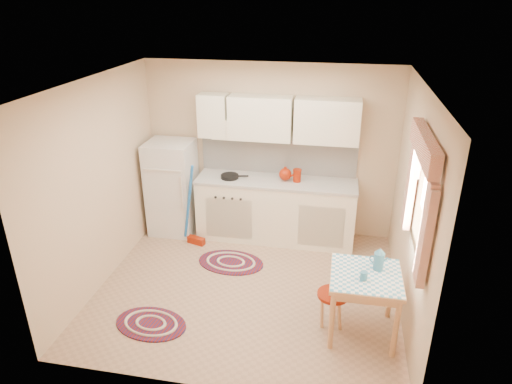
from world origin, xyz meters
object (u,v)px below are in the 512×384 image
(fridge, at_px, (172,188))
(stool, at_px, (332,309))
(base_cabinets, at_px, (276,211))
(table, at_px, (363,304))

(fridge, bearing_deg, stool, -35.95)
(fridge, bearing_deg, base_cabinets, 1.86)
(fridge, distance_m, table, 3.31)
(fridge, bearing_deg, table, -33.36)
(table, height_order, stool, table)
(fridge, relative_size, base_cabinets, 0.62)
(fridge, distance_m, stool, 3.05)
(base_cabinets, distance_m, stool, 2.03)
(fridge, relative_size, table, 1.94)
(base_cabinets, bearing_deg, table, -57.08)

